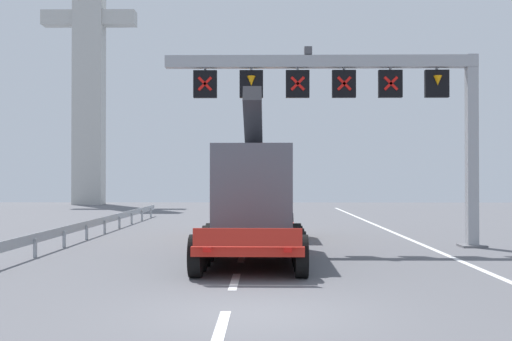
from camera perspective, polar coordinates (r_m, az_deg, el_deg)
name	(u,v)px	position (r m, az deg, el deg)	size (l,w,h in m)	color
ground	(253,314)	(12.53, -0.30, -12.35)	(112.00, 112.00, 0.00)	#5B5B60
lane_markings	(249,232)	(30.86, -0.58, -5.37)	(0.20, 51.56, 0.01)	silver
edge_line_right	(427,247)	(25.12, 14.63, -6.43)	(0.20, 63.00, 0.01)	silver
overhead_lane_gantry	(358,91)	(24.73, 8.88, 6.82)	(11.78, 0.90, 7.39)	#9EA0A5
heavy_haul_truck_red	(256,193)	(24.11, 0.00, -1.97)	(3.12, 14.09, 5.30)	red
guardrail_left	(85,226)	(27.99, -14.59, -4.69)	(0.13, 33.29, 0.76)	#999EA3
bridge_pylon_distant	(89,50)	(66.33, -14.28, 10.07)	(9.00, 2.00, 28.95)	#B7B7B2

